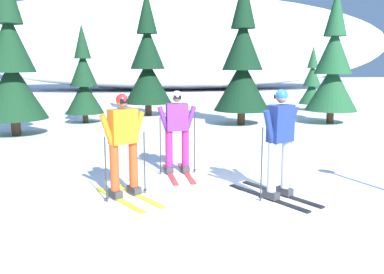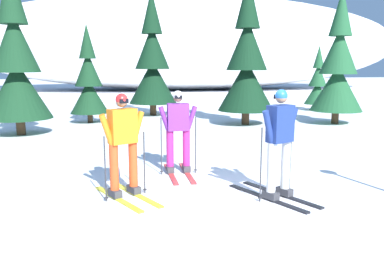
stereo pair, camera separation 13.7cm
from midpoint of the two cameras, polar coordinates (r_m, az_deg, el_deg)
name	(u,v)px [view 1 (the left image)]	position (r m, az deg, el deg)	size (l,w,h in m)	color
ground_plane	(220,190)	(7.34, 3.40, -7.52)	(120.00, 120.00, 0.00)	white
skier_orange_jacket	(124,143)	(6.86, -10.20, -0.82)	(1.17, 1.62, 1.76)	gold
skier_purple_jacket	(177,130)	(8.28, -2.58, 0.94)	(0.81, 1.62, 1.71)	red
skier_navy_jacket	(280,142)	(6.83, 11.68, -0.64)	(1.20, 1.77, 1.84)	black
pine_tree_left	(11,65)	(13.93, -24.41, 9.21)	(2.04, 2.04, 5.28)	#47301E
pine_tree_center_left	(84,82)	(16.11, -15.25, 7.48)	(1.45, 1.45, 3.75)	#47301E
pine_tree_center	(148,64)	(18.02, -6.51, 10.22)	(2.09, 2.09, 5.41)	#47301E
pine_tree_center_right	(242,64)	(15.21, 6.86, 10.19)	(2.08, 2.08, 5.38)	#47301E
pine_tree_right	(333,68)	(16.27, 19.03, 9.14)	(1.93, 1.93, 5.00)	#47301E
pine_tree_far_right	(312,83)	(20.84, 16.37, 7.26)	(1.22, 1.22, 3.15)	#47301E
snow_ridge_background	(178,43)	(36.96, -2.10, 13.12)	(39.96, 14.88, 8.26)	white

